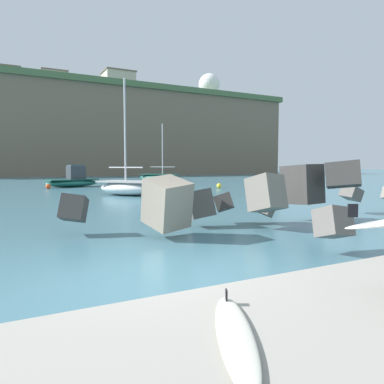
{
  "coord_description": "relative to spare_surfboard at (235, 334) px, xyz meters",
  "views": [
    {
      "loc": [
        -2.32,
        -6.09,
        1.93
      ],
      "look_at": [
        1.11,
        0.5,
        1.4
      ],
      "focal_mm": 33.62,
      "sensor_mm": 36.0,
      "label": 1
    }
  ],
  "objects": [
    {
      "name": "boat_near_right",
      "position": [
        15.35,
        39.39,
        0.27
      ],
      "size": [
        4.93,
        5.04,
        7.26
      ],
      "color": "#1E6656",
      "rests_on": "ground"
    },
    {
      "name": "boat_near_left",
      "position": [
        3.65,
        32.13,
        0.34
      ],
      "size": [
        5.3,
        3.04,
        2.06
      ],
      "color": "#1E6656",
      "rests_on": "ground"
    },
    {
      "name": "station_building_central",
      "position": [
        -0.33,
        95.63,
        22.0
      ],
      "size": [
        4.76,
        7.19,
        6.41
      ],
      "color": "beige",
      "rests_on": "headland_bluff"
    },
    {
      "name": "headland_bluff",
      "position": [
        18.06,
        89.96,
        9.28
      ],
      "size": [
        83.47,
        45.63,
        19.07
      ],
      "color": "#756651",
      "rests_on": "ground"
    },
    {
      "name": "station_building_annex",
      "position": [
        9.24,
        91.77,
        21.75
      ],
      "size": [
        6.15,
        5.64,
        5.91
      ],
      "color": "#B2ADA3",
      "rests_on": "headland_bluff"
    },
    {
      "name": "spare_surfboard",
      "position": [
        0.0,
        0.0,
        0.0
      ],
      "size": [
        1.23,
        1.94,
        0.19
      ],
      "color": "silver",
      "rests_on": "walkway_path"
    },
    {
      "name": "station_building_east",
      "position": [
        23.45,
        85.59,
        21.82
      ],
      "size": [
        7.39,
        6.96,
        6.03
      ],
      "color": "#B2ADA3",
      "rests_on": "headland_bluff"
    },
    {
      "name": "radar_dome",
      "position": [
        50.89,
        88.18,
        23.56
      ],
      "size": [
        6.13,
        6.13,
        9.45
      ],
      "color": "silver",
      "rests_on": "headland_bluff"
    },
    {
      "name": "boat_near_centre",
      "position": [
        5.36,
        20.21,
        0.27
      ],
      "size": [
        4.46,
        4.83,
        7.7
      ],
      "color": "white",
      "rests_on": "ground"
    },
    {
      "name": "walkway_path",
      "position": [
        0.36,
        -0.76,
        -0.16
      ],
      "size": [
        48.0,
        4.4,
        0.24
      ],
      "primitive_type": "cube",
      "color": "#9E998E",
      "rests_on": "ground"
    },
    {
      "name": "ground_plane",
      "position": [
        0.36,
        3.24,
        -0.28
      ],
      "size": [
        400.0,
        400.0,
        0.0
      ],
      "primitive_type": "plane",
      "color": "#42707F"
    },
    {
      "name": "mooring_buoy_inner",
      "position": [
        1.24,
        29.97,
        -0.06
      ],
      "size": [
        0.44,
        0.44,
        0.44
      ],
      "color": "#E54C1E",
      "rests_on": "ground"
    },
    {
      "name": "mooring_buoy_middle",
      "position": [
        14.68,
        24.03,
        -0.06
      ],
      "size": [
        0.44,
        0.44,
        0.44
      ],
      "color": "yellow",
      "rests_on": "ground"
    },
    {
      "name": "breakwater_jetty",
      "position": [
        0.61,
        5.16,
        0.9
      ],
      "size": [
        30.31,
        7.3,
        2.75
      ],
      "color": "#3D3A38",
      "rests_on": "ground"
    }
  ]
}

